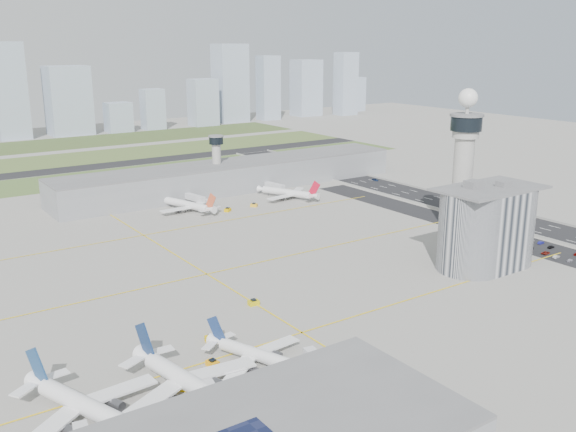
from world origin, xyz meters
TOP-DOWN VIEW (x-y plane):
  - ground at (0.00, 0.00)m, footprint 1000.00×1000.00m
  - grass_strip_0 at (-20.00, 225.00)m, footprint 480.00×50.00m
  - grass_strip_1 at (-20.00, 300.00)m, footprint 480.00×60.00m
  - grass_strip_2 at (-20.00, 380.00)m, footprint 480.00×70.00m
  - runway at (-20.00, 262.00)m, footprint 480.00×22.00m
  - highway at (115.00, 0.00)m, footprint 28.00×500.00m
  - barrier_left at (101.00, 0.00)m, footprint 0.60×500.00m
  - barrier_right at (129.00, 0.00)m, footprint 0.60×500.00m
  - landside_road at (90.00, -10.00)m, footprint 18.00×260.00m
  - parking_lot at (88.00, -22.00)m, footprint 20.00×44.00m
  - taxiway_line_h_0 at (-40.00, -30.00)m, footprint 260.00×0.60m
  - taxiway_line_h_1 at (-40.00, 30.00)m, footprint 260.00×0.60m
  - taxiway_line_h_2 at (-40.00, 90.00)m, footprint 260.00×0.60m
  - taxiway_line_v at (-40.00, 30.00)m, footprint 0.60×260.00m
  - control_tower at (72.00, 8.00)m, footprint 14.00×14.00m
  - secondary_tower at (30.00, 150.00)m, footprint 8.60×8.60m
  - admin_building at (51.99, -22.00)m, footprint 42.00×24.00m
  - terminal_pier at (40.00, 148.00)m, footprint 210.00×32.00m
  - airplane_near_a at (-106.10, -40.47)m, footprint 50.59×54.51m
  - airplane_near_b at (-82.71, -44.09)m, footprint 46.43×51.86m
  - airplane_near_c at (-60.42, -40.47)m, footprint 41.62×44.62m
  - airplane_far_a at (-4.89, 118.54)m, footprint 44.00×47.84m
  - airplane_far_b at (52.11, 111.70)m, footprint 47.15×50.13m
  - jet_bridge_near_1 at (-83.00, -61.00)m, footprint 5.39×14.31m
  - jet_bridge_near_2 at (-53.00, -61.00)m, footprint 5.39×14.31m
  - jet_bridge_far_0 at (2.00, 132.00)m, footprint 5.39×14.31m
  - jet_bridge_far_1 at (52.00, 132.00)m, footprint 5.39×14.31m
  - tug_0 at (-83.28, -39.29)m, footprint 3.30×3.22m
  - tug_1 at (-71.29, -32.87)m, footprint 2.84×3.73m
  - tug_2 at (-64.65, -19.47)m, footprint 3.82×3.11m
  - tug_3 at (-40.79, -4.20)m, footprint 3.62×2.62m
  - tug_4 at (11.32, 105.10)m, footprint 4.36×4.11m
  - tug_5 at (27.36, 105.74)m, footprint 4.12×4.21m
  - car_lot_0 at (83.48, -38.16)m, footprint 3.32×1.66m
  - car_lot_1 at (82.70, -32.69)m, footprint 3.91×1.70m
  - car_lot_2 at (83.62, -27.39)m, footprint 4.52×2.40m
  - car_lot_3 at (83.87, -19.60)m, footprint 4.59×1.97m
  - car_lot_4 at (82.27, -9.82)m, footprint 3.86×1.72m
  - car_lot_5 at (82.38, -5.43)m, footprint 3.47×1.60m
  - car_lot_8 at (92.23, -24.01)m, footprint 3.86×1.86m
  - car_lot_9 at (94.00, -18.07)m, footprint 3.81×1.70m
  - car_lot_10 at (93.27, -13.46)m, footprint 4.27×2.10m
  - car_lot_11 at (93.86, -3.30)m, footprint 4.51×2.18m
  - car_hw_1 at (116.16, 42.40)m, footprint 1.81×3.70m
  - car_hw_2 at (122.96, 117.85)m, footprint 2.67×4.83m
  - car_hw_4 at (109.11, 179.13)m, footprint 2.08×3.87m
  - skyline_bldg_8 at (-19.42, 431.56)m, footprint 26.33×21.06m
  - skyline_bldg_9 at (30.27, 432.32)m, footprint 36.96×29.57m
  - skyline_bldg_10 at (73.27, 423.68)m, footprint 23.01×18.41m
  - skyline_bldg_11 at (108.28, 423.34)m, footprint 20.22×16.18m
  - skyline_bldg_12 at (162.17, 421.29)m, footprint 26.14×20.92m
  - skyline_bldg_13 at (201.27, 433.27)m, footprint 32.26×25.81m
  - skyline_bldg_14 at (244.74, 426.38)m, footprint 21.59×17.28m
  - skyline_bldg_15 at (302.83, 435.54)m, footprint 30.25×24.20m
  - skyline_bldg_16 at (345.49, 415.96)m, footprint 23.04×18.43m
  - skyline_bldg_17 at (382.05, 443.29)m, footprint 22.64×18.11m

SIDE VIEW (x-z plane):
  - ground at x=0.00m, z-range 0.00..0.00m
  - taxiway_line_h_0 at x=-40.00m, z-range 0.00..0.01m
  - taxiway_line_h_1 at x=-40.00m, z-range 0.00..0.01m
  - taxiway_line_h_2 at x=-40.00m, z-range 0.00..0.01m
  - taxiway_line_v at x=-40.00m, z-range 0.00..0.01m
  - grass_strip_0 at x=-20.00m, z-range 0.00..0.08m
  - grass_strip_1 at x=-20.00m, z-range 0.00..0.08m
  - grass_strip_2 at x=-20.00m, z-range 0.00..0.08m
  - landside_road at x=90.00m, z-range 0.00..0.08m
  - highway at x=115.00m, z-range 0.00..0.10m
  - parking_lot at x=88.00m, z-range 0.00..0.10m
  - runway at x=-20.00m, z-range 0.01..0.11m
  - car_lot_0 at x=83.48m, z-range 0.00..1.08m
  - car_lot_5 at x=82.38m, z-range 0.00..1.10m
  - car_hw_1 at x=116.16m, z-range 0.00..1.17m
  - car_lot_10 at x=93.27m, z-range 0.00..1.17m
  - barrier_left at x=101.00m, z-range 0.00..1.20m
  - barrier_right at x=129.00m, z-range 0.00..1.20m
  - car_lot_2 at x=83.62m, z-range 0.00..1.21m
  - car_lot_9 at x=94.00m, z-range 0.00..1.21m
  - car_lot_1 at x=82.70m, z-range 0.00..1.25m
  - car_hw_4 at x=109.11m, z-range 0.00..1.25m
  - car_lot_11 at x=93.86m, z-range 0.00..1.26m
  - car_lot_8 at x=92.23m, z-range 0.00..1.27m
  - car_hw_2 at x=122.96m, z-range 0.00..1.28m
  - car_lot_4 at x=82.27m, z-range 0.00..1.29m
  - car_lot_3 at x=83.87m, z-range 0.00..1.32m
  - tug_0 at x=-83.28m, z-range 0.00..1.59m
  - tug_2 at x=-64.65m, z-range 0.00..1.93m
  - tug_1 at x=-71.29m, z-range 0.00..1.98m
  - tug_3 at x=-40.79m, z-range 0.00..2.01m
  - tug_5 at x=27.36m, z-range 0.00..2.03m
  - tug_4 at x=11.32m, z-range 0.00..2.09m
  - jet_bridge_near_1 at x=-83.00m, z-range 0.00..5.70m
  - jet_bridge_near_2 at x=-53.00m, z-range 0.00..5.70m
  - jet_bridge_far_0 at x=2.00m, z-range 0.00..5.70m
  - jet_bridge_far_1 at x=52.00m, z-range 0.00..5.70m
  - airplane_near_c at x=-60.42m, z-range 0.00..10.04m
  - airplane_far_a at x=-4.89m, z-range 0.00..11.06m
  - airplane_far_b at x=52.11m, z-range 0.00..11.13m
  - airplane_near_a at x=-106.10m, z-range 0.00..12.39m
  - airplane_near_b at x=-82.71m, z-range 0.00..12.73m
  - terminal_pier at x=40.00m, z-range 0.00..15.80m
  - skyline_bldg_10 at x=73.27m, z-range 0.00..27.75m
  - admin_building at x=51.99m, z-range -1.45..32.05m
  - secondary_tower at x=30.00m, z-range 2.85..34.75m
  - skyline_bldg_11 at x=108.28m, z-range 0.00..38.97m
  - skyline_bldg_17 at x=382.05m, z-range 0.00..41.06m
  - skyline_bldg_12 at x=162.17m, z-range 0.00..46.89m
  - skyline_bldg_9 at x=30.27m, z-range 0.00..62.11m
  - skyline_bldg_15 at x=302.83m, z-range 0.00..63.40m
  - skyline_bldg_14 at x=244.74m, z-range 0.00..68.75m
  - control_tower at x=72.00m, z-range 2.79..67.29m
  - skyline_bldg_16 at x=345.49m, z-range 0.00..71.56m
  - skyline_bldg_13 at x=201.27m, z-range 0.00..81.20m
  - skyline_bldg_8 at x=-19.42m, z-range 0.00..83.39m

